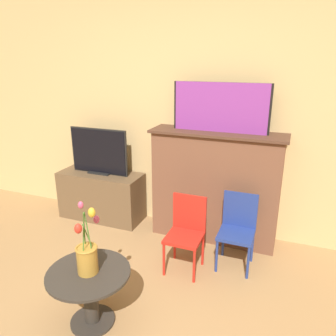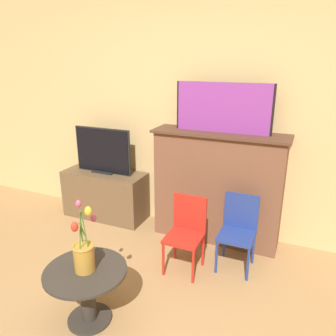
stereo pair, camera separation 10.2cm
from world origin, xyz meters
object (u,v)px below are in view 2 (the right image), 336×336
Objects in this scene: tv_monitor at (103,151)px; vase_tulips at (84,253)px; chair_blue at (238,228)px; chair_red at (186,229)px; painting at (223,108)px.

tv_monitor is 1.45× the size of vase_tulips.
tv_monitor is 1.04× the size of chair_blue.
chair_red is at bearing -25.08° from tv_monitor.
chair_blue is 1.41m from vase_tulips.
chair_blue is at bearing 27.46° from chair_red.
chair_red is 1.00× the size of chair_blue.
vase_tulips is (0.84, -1.49, -0.25)m from tv_monitor.
painting is 1.32× the size of tv_monitor.
vase_tulips reaches higher than chair_red.
painting is 1.13m from chair_blue.
vase_tulips is at bearing -115.12° from chair_red.
painting is 1.82m from vase_tulips.
tv_monitor is at bearing 167.60° from chair_blue.
chair_red and chair_blue have the same top height.
painting is 1.38× the size of chair_blue.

